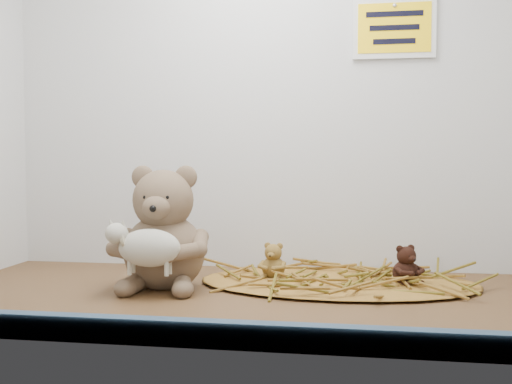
# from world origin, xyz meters

# --- Properties ---
(alcove_shell) EXTENTS (1.20, 0.60, 0.90)m
(alcove_shell) POSITION_xyz_m (0.00, 0.09, 0.45)
(alcove_shell) COLOR #482F19
(alcove_shell) RESTS_ON ground
(front_rail) EXTENTS (1.19, 0.02, 0.04)m
(front_rail) POSITION_xyz_m (0.00, -0.29, 0.02)
(front_rail) COLOR #31495F
(front_rail) RESTS_ON shelf_floor
(straw_bed) EXTENTS (0.57, 0.33, 0.01)m
(straw_bed) POSITION_xyz_m (0.18, 0.14, 0.01)
(straw_bed) COLOR brown
(straw_bed) RESTS_ON shelf_floor
(main_teddy) EXTENTS (0.21, 0.22, 0.24)m
(main_teddy) POSITION_xyz_m (-0.16, 0.06, 0.12)
(main_teddy) COLOR #79624A
(main_teddy) RESTS_ON shelf_floor
(toy_lamb) EXTENTS (0.15, 0.09, 0.10)m
(toy_lamb) POSITION_xyz_m (-0.16, -0.03, 0.09)
(toy_lamb) COLOR silver
(toy_lamb) RESTS_ON main_teddy
(mini_teddy_tan) EXTENTS (0.07, 0.07, 0.07)m
(mini_teddy_tan) POSITION_xyz_m (0.05, 0.14, 0.05)
(mini_teddy_tan) COLOR olive
(mini_teddy_tan) RESTS_ON straw_bed
(mini_teddy_brown) EXTENTS (0.09, 0.09, 0.08)m
(mini_teddy_brown) POSITION_xyz_m (0.31, 0.13, 0.05)
(mini_teddy_brown) COLOR black
(mini_teddy_brown) RESTS_ON straw_bed
(wall_sign) EXTENTS (0.16, 0.01, 0.11)m
(wall_sign) POSITION_xyz_m (0.30, 0.29, 0.55)
(wall_sign) COLOR yellow
(wall_sign) RESTS_ON back_wall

